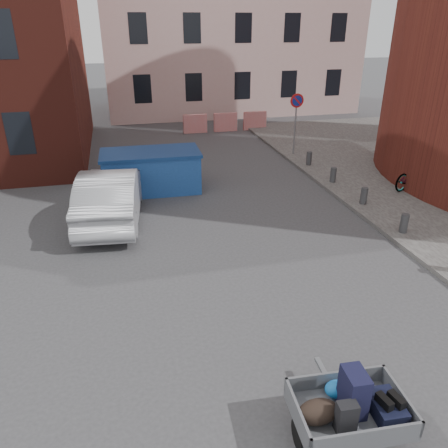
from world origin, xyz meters
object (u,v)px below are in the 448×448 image
object	(u,v)px
silver_car	(111,194)
bicycle	(413,174)
dumpster	(151,171)
trailer	(349,408)

from	to	relation	value
silver_car	bicycle	distance (m)	10.49
silver_car	bicycle	xyz separation A→B (m)	(10.48, -0.09, -0.16)
silver_car	bicycle	size ratio (longest dim) A/B	2.48
dumpster	trailer	bearing A→B (deg)	-79.44
dumpster	bicycle	distance (m)	9.34
dumpster	bicycle	xyz separation A→B (m)	(9.06, -2.28, -0.10)
trailer	dumpster	xyz separation A→B (m)	(-1.79, 11.13, 0.12)
dumpster	bicycle	bearing A→B (deg)	-12.68
dumpster	silver_car	world-z (taller)	silver_car
trailer	bicycle	world-z (taller)	trailer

